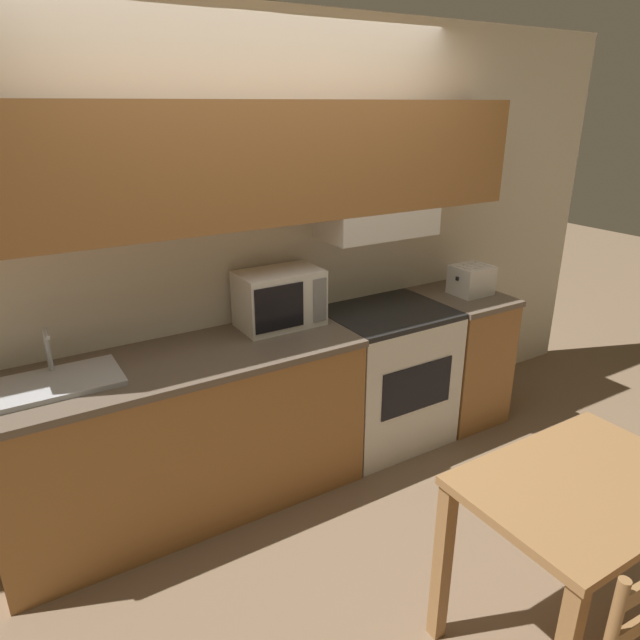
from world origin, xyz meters
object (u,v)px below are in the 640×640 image
(stove_range, at_px, (385,376))
(sink_basin, at_px, (56,382))
(dining_table, at_px, (580,512))
(microwave, at_px, (280,298))
(toaster, at_px, (471,280))

(stove_range, relative_size, sink_basin, 1.59)
(dining_table, bearing_deg, stove_range, 78.75)
(sink_basin, bearing_deg, stove_range, 0.06)
(stove_range, bearing_deg, microwave, 168.68)
(sink_basin, height_order, dining_table, sink_basin)
(toaster, height_order, sink_basin, sink_basin)
(microwave, height_order, toaster, microwave)
(stove_range, relative_size, dining_table, 0.98)
(microwave, distance_m, sink_basin, 1.22)
(stove_range, xyz_separation_m, toaster, (0.67, -0.02, 0.54))
(toaster, relative_size, sink_basin, 0.46)
(microwave, bearing_deg, dining_table, -78.37)
(microwave, relative_size, dining_table, 0.52)
(stove_range, distance_m, sink_basin, 1.94)
(stove_range, height_order, toaster, toaster)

